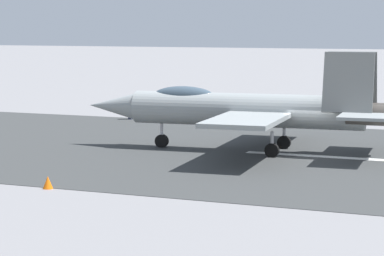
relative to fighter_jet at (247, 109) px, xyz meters
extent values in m
plane|color=gray|center=(-3.79, 0.26, -2.39)|extent=(400.00, 400.00, 0.00)
cube|color=#363839|center=(-3.79, 0.26, -2.38)|extent=(240.00, 26.00, 0.02)
cube|color=white|center=(-4.14, 0.26, -2.37)|extent=(8.00, 0.70, 0.00)
cylinder|color=gray|center=(0.00, 0.00, -0.07)|extent=(13.07, 2.86, 1.84)
cone|color=gray|center=(7.95, 0.63, -0.07)|extent=(3.11, 1.80, 1.57)
ellipsoid|color=#3F5160|center=(3.65, 0.29, 0.62)|extent=(3.68, 1.38, 1.10)
cylinder|color=#47423D|center=(-6.67, 0.02, -0.07)|extent=(2.28, 1.27, 1.10)
cylinder|color=#47423D|center=(-6.58, -1.07, -0.07)|extent=(2.28, 1.27, 1.10)
cube|color=gray|center=(-1.31, 3.95, -0.17)|extent=(3.88, 6.50, 0.24)
cube|color=gray|center=(-0.68, -4.11, -0.17)|extent=(3.88, 6.50, 0.24)
cube|color=gray|center=(-6.81, 1.87, 0.03)|extent=(2.61, 2.98, 0.16)
cube|color=gray|center=(-6.44, -2.92, 0.03)|extent=(2.61, 2.98, 0.16)
cube|color=slate|center=(-5.70, 0.45, 1.63)|extent=(2.67, 1.15, 3.14)
cube|color=slate|center=(-5.56, -1.34, 1.63)|extent=(2.67, 1.15, 3.14)
cylinder|color=silver|center=(4.97, 0.39, -1.69)|extent=(0.18, 0.18, 1.40)
cylinder|color=black|center=(4.97, 0.39, -2.01)|extent=(0.78, 0.36, 0.76)
cylinder|color=silver|center=(-1.92, 1.45, -1.69)|extent=(0.18, 0.18, 1.40)
cylinder|color=black|center=(-1.92, 1.45, -2.01)|extent=(0.78, 0.36, 0.76)
cylinder|color=silver|center=(-1.67, -1.74, -1.69)|extent=(0.18, 0.18, 1.40)
cylinder|color=black|center=(-1.67, -1.74, -2.01)|extent=(0.78, 0.36, 0.76)
cube|color=#1E2338|center=(13.07, -11.89, -1.96)|extent=(0.24, 0.36, 0.87)
cube|color=orange|center=(13.07, -11.89, -1.31)|extent=(0.39, 0.50, 0.59)
sphere|color=tan|center=(13.07, -11.89, -0.86)|extent=(0.22, 0.22, 0.22)
cylinder|color=orange|center=(12.99, -12.18, -1.35)|extent=(0.10, 0.10, 0.56)
cylinder|color=orange|center=(13.15, -11.60, -1.35)|extent=(0.10, 0.10, 0.56)
cone|color=orange|center=(4.48, 13.37, -2.12)|extent=(0.44, 0.44, 0.55)
camera|label=1|loc=(-14.76, 43.98, 4.61)|focal=78.91mm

